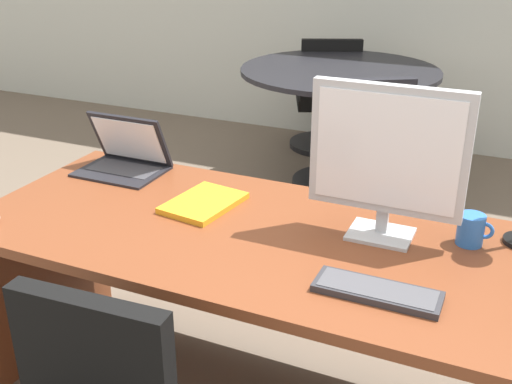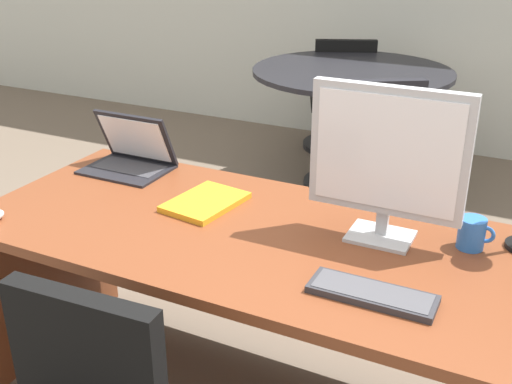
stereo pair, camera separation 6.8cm
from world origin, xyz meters
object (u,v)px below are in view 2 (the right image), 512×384
object	(u,v)px
monitor	(387,157)
meeting_chair_near	(341,107)
desk	(257,276)
meeting_chair_far	(385,189)
book	(205,202)
laptop	(132,151)
keyboard	(372,294)
meeting_table	(351,99)
coffee_mug	(472,233)

from	to	relation	value
monitor	meeting_chair_near	world-z (taller)	monitor
monitor	desk	bearing A→B (deg)	-168.18
monitor	meeting_chair_far	size ratio (longest dim) A/B	0.54
desk	book	distance (m)	0.32
laptop	keyboard	size ratio (longest dim) A/B	0.97
desk	book	world-z (taller)	book
laptop	meeting_chair_far	world-z (taller)	laptop
meeting_table	desk	bearing A→B (deg)	-80.37
meeting_table	meeting_chair_far	xyz separation A→B (m)	(0.46, -0.76, -0.25)
book	meeting_chair_far	xyz separation A→B (m)	(0.33, 1.28, -0.38)
keyboard	meeting_table	world-z (taller)	meeting_table
desk	book	bearing A→B (deg)	166.72
book	meeting_chair_far	bearing A→B (deg)	75.42
book	meeting_chair_far	size ratio (longest dim) A/B	0.34
desk	keyboard	xyz separation A→B (m)	(0.47, -0.26, 0.21)
desk	book	size ratio (longest dim) A/B	6.08
meeting_table	keyboard	bearing A→B (deg)	-70.70
monitor	meeting_chair_far	bearing A→B (deg)	103.25
monitor	meeting_chair_near	distance (m)	2.95
meeting_chair_near	laptop	bearing A→B (deg)	-91.04
desk	laptop	size ratio (longest dim) A/B	5.66
coffee_mug	meeting_table	xyz separation A→B (m)	(-1.02, 1.95, -0.17)
desk	meeting_chair_far	xyz separation A→B (m)	(0.10, 1.33, -0.17)
monitor	meeting_table	xyz separation A→B (m)	(-0.75, 2.01, -0.40)
laptop	coffee_mug	xyz separation A→B (m)	(1.34, -0.10, -0.02)
keyboard	coffee_mug	size ratio (longest dim) A/B	3.10
desk	meeting_chair_far	world-z (taller)	meeting_chair_far
keyboard	book	xyz separation A→B (m)	(-0.70, 0.31, -0.00)
book	monitor	bearing A→B (deg)	2.55
desk	book	xyz separation A→B (m)	(-0.23, 0.05, 0.21)
coffee_mug	meeting_table	world-z (taller)	coffee_mug
desk	laptop	xyz separation A→B (m)	(-0.68, 0.24, 0.27)
desk	coffee_mug	bearing A→B (deg)	12.22
laptop	meeting_table	size ratio (longest dim) A/B	0.26
desk	meeting_table	distance (m)	2.12
monitor	meeting_table	size ratio (longest dim) A/B	0.39
monitor	keyboard	world-z (taller)	monitor
desk	meeting_table	world-z (taller)	meeting_table
keyboard	meeting_chair_near	distance (m)	3.24
monitor	meeting_table	world-z (taller)	monitor
coffee_mug	desk	bearing A→B (deg)	-167.78
book	meeting_chair_far	distance (m)	1.37
meeting_table	meeting_chair_far	size ratio (longest dim) A/B	1.40
laptop	book	size ratio (longest dim) A/B	1.07
monitor	meeting_chair_far	world-z (taller)	monitor
meeting_table	meeting_chair_near	distance (m)	0.77
keyboard	meeting_chair_near	xyz separation A→B (m)	(-1.10, 3.02, -0.39)
desk	meeting_chair_near	xyz separation A→B (m)	(-0.64, 2.76, -0.18)
keyboard	meeting_table	size ratio (longest dim) A/B	0.27
meeting_chair_far	desk	bearing A→B (deg)	-94.31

